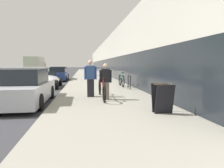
{
  "coord_description": "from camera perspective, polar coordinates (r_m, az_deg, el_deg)",
  "views": [
    {
      "loc": [
        5.22,
        -5.73,
        1.61
      ],
      "look_at": [
        7.8,
        12.08,
        -0.16
      ],
      "focal_mm": 32.0,
      "sensor_mm": 36.0,
      "label": 1
    }
  ],
  "objects": [
    {
      "name": "vintage_roadster_curbside",
      "position": [
        14.68,
        -18.17,
        0.92
      ],
      "size": [
        1.83,
        3.92,
        1.1
      ],
      "color": "white",
      "rests_on": "ground"
    },
    {
      "name": "parked_sedan_far",
      "position": [
        20.8,
        -15.0,
        2.74
      ],
      "size": [
        1.76,
        4.54,
        1.38
      ],
      "color": "navy",
      "rests_on": "ground"
    },
    {
      "name": "moving_truck",
      "position": [
        35.4,
        -21.0,
        4.95
      ],
      "size": [
        2.29,
        6.46,
        2.83
      ],
      "color": "orange",
      "rests_on": "ground"
    },
    {
      "name": "sidewalk_slab",
      "position": [
        26.8,
        -6.12,
        2.28
      ],
      "size": [
        4.45,
        70.0,
        0.13
      ],
      "color": "gray",
      "rests_on": "ground"
    },
    {
      "name": "cruiser_bike_nearest",
      "position": [
        13.47,
        2.72,
        1.05
      ],
      "size": [
        0.52,
        1.84,
        0.98
      ],
      "color": "black",
      "rests_on": "sidewalk_slab"
    },
    {
      "name": "person_bystander",
      "position": [
        9.17,
        -6.17,
        1.63
      ],
      "size": [
        0.57,
        0.22,
        1.69
      ],
      "color": "black",
      "rests_on": "sidewalk_slab"
    },
    {
      "name": "person_rider",
      "position": [
        8.37,
        -1.86,
        0.72
      ],
      "size": [
        0.52,
        0.2,
        1.52
      ],
      "color": "#756B5B",
      "rests_on": "sidewalk_slab"
    },
    {
      "name": "bike_rack_hoop",
      "position": [
        12.03,
        4.92,
        0.99
      ],
      "size": [
        0.05,
        0.6,
        0.84
      ],
      "color": "black",
      "rests_on": "sidewalk_slab"
    },
    {
      "name": "sandwich_board_sign",
      "position": [
        6.3,
        14.22,
        -3.96
      ],
      "size": [
        0.56,
        0.56,
        0.9
      ],
      "color": "black",
      "rests_on": "sidewalk_slab"
    },
    {
      "name": "tandem_bicycle",
      "position": [
        8.76,
        -2.96,
        -1.41
      ],
      "size": [
        0.52,
        2.88,
        0.97
      ],
      "color": "black",
      "rests_on": "sidewalk_slab"
    },
    {
      "name": "parked_sedan_curbside",
      "position": [
        8.81,
        -23.75,
        -1.09
      ],
      "size": [
        1.91,
        4.32,
        1.5
      ],
      "color": "silver",
      "rests_on": "ground"
    },
    {
      "name": "storefront_facade",
      "position": [
        35.71,
        5.15,
        7.13
      ],
      "size": [
        10.01,
        70.0,
        5.15
      ],
      "color": "#BCB7AD",
      "rests_on": "ground"
    }
  ]
}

